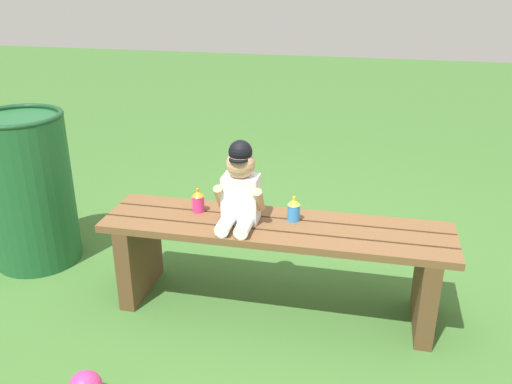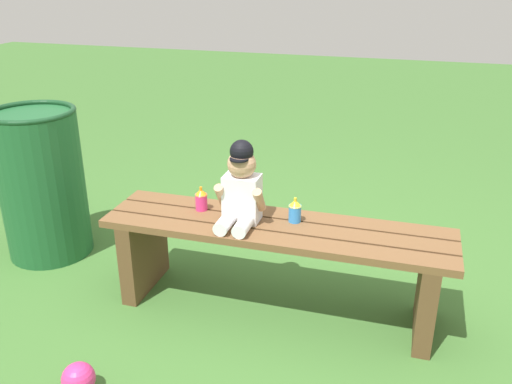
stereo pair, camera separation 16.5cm
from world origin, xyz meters
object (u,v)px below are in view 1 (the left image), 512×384
Objects in this scene: child_figure at (240,188)px; park_bench at (275,251)px; sippy_cup_left at (198,201)px; sippy_cup_right at (294,209)px; trash_bin at (29,189)px.

park_bench is at bearing 3.69° from child_figure.
sippy_cup_right is at bearing 0.00° from sippy_cup_left.
park_bench is at bearing -8.52° from sippy_cup_left.
child_figure is 0.46× the size of trash_bin.
child_figure is (-0.17, -0.01, 0.32)m from park_bench.
child_figure is 3.26× the size of sippy_cup_left.
trash_bin reaches higher than sippy_cup_left.
sippy_cup_right is (0.48, 0.00, 0.00)m from sippy_cup_left.
park_bench is 13.53× the size of sippy_cup_left.
trash_bin is (-1.28, 0.20, -0.20)m from child_figure.
trash_bin is (-1.53, 0.13, -0.08)m from sippy_cup_right.
park_bench is at bearing -141.43° from sippy_cup_right.
child_figure reaches higher than park_bench.
sippy_cup_left and sippy_cup_right have the same top height.
sippy_cup_left is 0.48m from sippy_cup_right.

